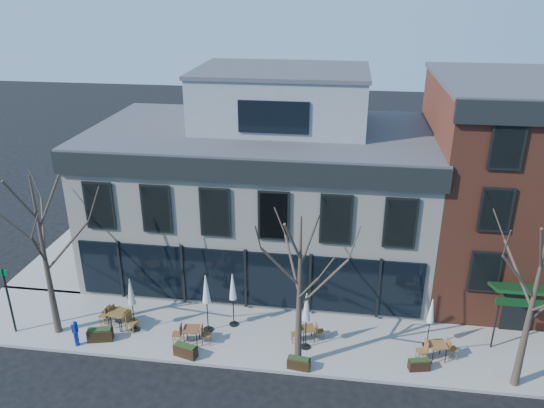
# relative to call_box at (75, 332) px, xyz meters

# --- Properties ---
(ground) EXTENTS (120.00, 120.00, 0.00)m
(ground) POSITION_rel_call_box_xyz_m (7.11, 4.06, -0.85)
(ground) COLOR black
(ground) RESTS_ON ground
(sidewalk_front) EXTENTS (33.50, 4.70, 0.15)m
(sidewalk_front) POSITION_rel_call_box_xyz_m (10.36, 1.91, -0.78)
(sidewalk_front) COLOR gray
(sidewalk_front) RESTS_ON ground
(sidewalk_side) EXTENTS (4.50, 12.00, 0.15)m
(sidewalk_side) POSITION_rel_call_box_xyz_m (-4.14, 10.06, -0.78)
(sidewalk_side) COLOR gray
(sidewalk_side) RESTS_ON ground
(corner_building) EXTENTS (18.39, 10.39, 11.10)m
(corner_building) POSITION_rel_call_box_xyz_m (7.18, 9.13, 3.87)
(corner_building) COLOR silver
(corner_building) RESTS_ON ground
(red_brick_building) EXTENTS (8.20, 11.78, 11.18)m
(red_brick_building) POSITION_rel_call_box_xyz_m (20.11, 9.04, 4.78)
(red_brick_building) COLOR brown
(red_brick_building) RESTS_ON ground
(tree_corner) EXTENTS (3.93, 3.98, 7.92)m
(tree_corner) POSITION_rel_call_box_xyz_m (-1.38, 0.86, 3.40)
(tree_corner) COLOR #382B21
(tree_corner) RESTS_ON sidewalk_front
(tree_mid) EXTENTS (3.50, 3.55, 7.04)m
(tree_mid) POSITION_rel_call_box_xyz_m (10.12, 0.16, 2.94)
(tree_mid) COLOR #382B21
(tree_mid) RESTS_ON sidewalk_front
(tree_right) EXTENTS (3.72, 3.77, 7.48)m
(tree_right) POSITION_rel_call_box_xyz_m (19.12, 0.16, 3.17)
(tree_right) COLOR #382B21
(tree_right) RESTS_ON sidewalk_front
(sign_pole) EXTENTS (0.50, 0.10, 3.40)m
(sign_pole) POSITION_rel_call_box_xyz_m (-3.39, 0.56, 1.22)
(sign_pole) COLOR black
(sign_pole) RESTS_ON sidewalk_front
(call_box) EXTENTS (0.26, 0.26, 1.33)m
(call_box) POSITION_rel_call_box_xyz_m (0.00, 0.00, 0.00)
(call_box) COLOR #0B2393
(call_box) RESTS_ON sidewalk_front
(cafe_set_0) EXTENTS (1.99, 1.08, 1.02)m
(cafe_set_0) POSITION_rel_call_box_xyz_m (1.44, 1.61, -0.18)
(cafe_set_0) COLOR brown
(cafe_set_0) RESTS_ON sidewalk_front
(cafe_set_1) EXTENTS (2.00, 0.92, 1.03)m
(cafe_set_1) POSITION_rel_call_box_xyz_m (1.31, 1.58, -0.18)
(cafe_set_1) COLOR brown
(cafe_set_1) RESTS_ON sidewalk_front
(cafe_set_2) EXTENTS (1.84, 0.78, 0.95)m
(cafe_set_2) POSITION_rel_call_box_xyz_m (5.15, 0.90, -0.21)
(cafe_set_2) COLOR brown
(cafe_set_2) RESTS_ON sidewalk_front
(cafe_set_3) EXTENTS (1.62, 0.87, 0.83)m
(cafe_set_3) POSITION_rel_call_box_xyz_m (10.40, 1.86, -0.28)
(cafe_set_3) COLOR brown
(cafe_set_3) RESTS_ON sidewalk_front
(cafe_set_5) EXTENTS (1.90, 0.89, 0.97)m
(cafe_set_5) POSITION_rel_call_box_xyz_m (16.11, 1.32, -0.20)
(cafe_set_5) COLOR brown
(cafe_set_5) RESTS_ON sidewalk_front
(umbrella_0) EXTENTS (0.45, 0.45, 2.80)m
(umbrella_0) POSITION_rel_call_box_xyz_m (2.19, 1.47, 1.27)
(umbrella_0) COLOR black
(umbrella_0) RESTS_ON sidewalk_front
(umbrella_1) EXTENTS (0.48, 0.48, 3.00)m
(umbrella_1) POSITION_rel_call_box_xyz_m (5.65, 1.95, 1.42)
(umbrella_1) COLOR black
(umbrella_1) RESTS_ON sidewalk_front
(umbrella_2) EXTENTS (0.45, 0.45, 2.81)m
(umbrella_2) POSITION_rel_call_box_xyz_m (6.77, 2.54, 1.28)
(umbrella_2) COLOR black
(umbrella_2) RESTS_ON sidewalk_front
(umbrella_3) EXTENTS (0.46, 0.46, 2.87)m
(umbrella_3) POSITION_rel_call_box_xyz_m (10.34, 1.30, 1.32)
(umbrella_3) COLOR black
(umbrella_3) RESTS_ON sidewalk_front
(umbrella_4) EXTENTS (0.40, 0.40, 2.50)m
(umbrella_4) POSITION_rel_call_box_xyz_m (15.83, 2.20, 1.06)
(umbrella_4) COLOR black
(umbrella_4) RESTS_ON sidewalk_front
(planter_0) EXTENTS (1.21, 0.71, 0.64)m
(planter_0) POSITION_rel_call_box_xyz_m (0.90, 0.50, -0.39)
(planter_0) COLOR black
(planter_0) RESTS_ON sidewalk_front
(planter_1) EXTENTS (1.13, 0.70, 0.59)m
(planter_1) POSITION_rel_call_box_xyz_m (5.14, -0.04, -0.41)
(planter_1) COLOR #301E10
(planter_1) RESTS_ON sidewalk_front
(planter_2) EXTENTS (1.01, 0.50, 0.54)m
(planter_2) POSITION_rel_call_box_xyz_m (10.18, -0.14, -0.43)
(planter_2) COLOR #302210
(planter_2) RESTS_ON sidewalk_front
(planter_3) EXTENTS (0.97, 0.56, 0.51)m
(planter_3) POSITION_rel_call_box_xyz_m (15.29, 0.51, -0.45)
(planter_3) COLOR black
(planter_3) RESTS_ON sidewalk_front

